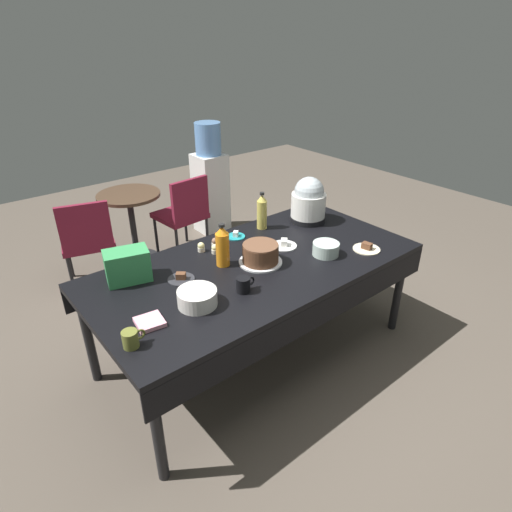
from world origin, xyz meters
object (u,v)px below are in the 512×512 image
frosted_layer_cake (260,254)px  dessert_plate_teal (236,236)px  soda_bottle_orange_juice (223,246)px  dessert_plate_cream (367,248)px  round_cafe_table (131,215)px  maroon_chair_left (87,238)px  glass_salad_bowl (326,249)px  maroon_chair_right (184,211)px  coffee_mug_olive (131,339)px  dessert_plate_white (284,245)px  soda_carton (128,266)px  soda_bottle_ginger_ale (262,212)px  cupcake_berry (201,247)px  dessert_plate_charcoal (181,278)px  ceramic_snack_bowl (197,298)px  potluck_table (256,271)px  slow_cooker (309,201)px  cupcake_rose (215,249)px  water_cooler (210,182)px  cupcake_mint (215,243)px  coffee_mug_black (244,284)px

frosted_layer_cake → dessert_plate_teal: 0.44m
soda_bottle_orange_juice → dessert_plate_cream: bearing=-27.0°
dessert_plate_teal → round_cafe_table: size_ratio=0.19×
maroon_chair_left → round_cafe_table: maroon_chair_left is taller
glass_salad_bowl → maroon_chair_right: size_ratio=0.21×
frosted_layer_cake → coffee_mug_olive: bearing=-166.4°
dessert_plate_white → maroon_chair_right: size_ratio=0.21×
glass_salad_bowl → maroon_chair_right: (-0.03, 1.86, -0.30)m
soda_carton → maroon_chair_left: (0.17, 1.32, -0.36)m
frosted_layer_cake → soda_bottle_ginger_ale: 0.56m
cupcake_berry → soda_carton: soda_carton is taller
dessert_plate_charcoal → round_cafe_table: dessert_plate_charcoal is taller
ceramic_snack_bowl → maroon_chair_right: size_ratio=0.26×
potluck_table → soda_bottle_ginger_ale: 0.59m
slow_cooker → coffee_mug_olive: slow_cooker is taller
cupcake_rose → round_cafe_table: 1.61m
dessert_plate_charcoal → water_cooler: size_ratio=0.13×
frosted_layer_cake → cupcake_mint: bearing=104.1°
soda_carton → maroon_chair_right: (1.15, 1.32, -0.36)m
cupcake_mint → coffee_mug_black: (-0.20, -0.59, 0.01)m
potluck_table → round_cafe_table: size_ratio=3.06×
potluck_table → soda_carton: soda_carton is taller
round_cafe_table → ceramic_snack_bowl: bearing=-104.1°
ceramic_snack_bowl → cupcake_berry: 0.65m
cupcake_berry → round_cafe_table: (0.14, 1.50, -0.28)m
cupcake_mint → maroon_chair_right: size_ratio=0.08×
dessert_plate_charcoal → cupcake_berry: cupcake_berry is taller
cupcake_rose → coffee_mug_black: coffee_mug_black is taller
soda_bottle_ginger_ale → soda_carton: 1.13m
cupcake_mint → water_cooler: 1.95m
cupcake_berry → maroon_chair_left: size_ratio=0.08×
glass_salad_bowl → cupcake_berry: bearing=137.4°
slow_cooker → cupcake_berry: size_ratio=5.35×
glass_salad_bowl → dessert_plate_charcoal: 0.99m
dessert_plate_white → water_cooler: water_cooler is taller
glass_salad_bowl → maroon_chair_right: maroon_chair_right is taller
coffee_mug_olive → slow_cooker: bearing=17.2°
soda_bottle_orange_juice → potluck_table: bearing=-32.2°
dessert_plate_white → ceramic_snack_bowl: bearing=-165.1°
glass_salad_bowl → soda_carton: 1.30m
soda_bottle_orange_juice → maroon_chair_right: 1.69m
ceramic_snack_bowl → coffee_mug_olive: 0.45m
cupcake_berry → water_cooler: size_ratio=0.05×
ceramic_snack_bowl → dessert_plate_cream: size_ratio=1.18×
glass_salad_bowl → water_cooler: water_cooler is taller
slow_cooker → round_cafe_table: bearing=117.0°
dessert_plate_white → cupcake_mint: 0.49m
maroon_chair_right → cupcake_mint: bearing=-110.7°
dessert_plate_teal → maroon_chair_right: (0.28, 1.25, -0.27)m
cupcake_mint → maroon_chair_left: bearing=111.1°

